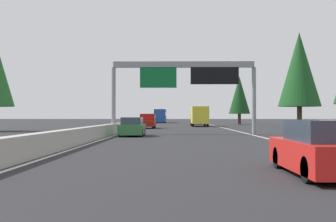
# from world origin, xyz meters

# --- Properties ---
(ground_plane) EXTENTS (320.00, 320.00, 0.00)m
(ground_plane) POSITION_xyz_m (60.00, 0.00, 0.00)
(ground_plane) COLOR #262628
(median_barrier) EXTENTS (180.00, 0.56, 0.90)m
(median_barrier) POSITION_xyz_m (80.00, 0.30, 0.45)
(median_barrier) COLOR #ADAAA3
(median_barrier) RESTS_ON ground
(shoulder_stripe_right) EXTENTS (160.00, 0.16, 0.01)m
(shoulder_stripe_right) POSITION_xyz_m (70.00, -11.52, 0.01)
(shoulder_stripe_right) COLOR silver
(shoulder_stripe_right) RESTS_ON ground
(shoulder_stripe_median) EXTENTS (160.00, 0.16, 0.01)m
(shoulder_stripe_median) POSITION_xyz_m (70.00, -0.25, 0.01)
(shoulder_stripe_median) COLOR silver
(shoulder_stripe_median) RESTS_ON ground
(sign_gantry_overhead) EXTENTS (0.50, 12.68, 6.35)m
(sign_gantry_overhead) POSITION_xyz_m (33.81, -6.04, 5.05)
(sign_gantry_overhead) COLOR gray
(sign_gantry_overhead) RESTS_ON ground
(sedan_far_center) EXTENTS (4.40, 1.80, 1.47)m
(sedan_far_center) POSITION_xyz_m (8.38, -9.02, 0.68)
(sedan_far_center) COLOR red
(sedan_far_center) RESTS_ON ground
(sedan_mid_center) EXTENTS (4.40, 1.80, 1.47)m
(sedan_mid_center) POSITION_xyz_m (29.98, -1.76, 0.68)
(sedan_mid_center) COLOR #2D6B38
(sedan_mid_center) RESTS_ON ground
(box_truck_near_right) EXTENTS (8.50, 2.40, 2.95)m
(box_truck_near_right) POSITION_xyz_m (60.75, -8.80, 1.61)
(box_truck_near_right) COLOR gold
(box_truck_near_right) RESTS_ON ground
(sedan_far_right) EXTENTS (4.40, 1.80, 1.47)m
(sedan_far_right) POSITION_xyz_m (75.47, -9.16, 0.68)
(sedan_far_right) COLOR silver
(sedan_far_right) RESTS_ON ground
(bus_distant_a) EXTENTS (11.50, 2.55, 3.10)m
(bus_distant_a) POSITION_xyz_m (95.04, -1.71, 1.72)
(bus_distant_a) COLOR #1E4793
(bus_distant_a) RESTS_ON ground
(pickup_near_center) EXTENTS (5.60, 2.00, 1.86)m
(pickup_near_center) POSITION_xyz_m (51.01, -1.55, 0.91)
(pickup_near_center) COLOR maroon
(pickup_near_center) RESTS_ON ground
(conifer_right_mid) EXTENTS (5.79, 5.79, 13.17)m
(conifer_right_mid) POSITION_xyz_m (55.06, -22.28, 8.01)
(conifer_right_mid) COLOR #4C3823
(conifer_right_mid) RESTS_ON ground
(conifer_right_far) EXTENTS (3.97, 3.97, 9.02)m
(conifer_right_far) POSITION_xyz_m (75.41, -17.15, 5.47)
(conifer_right_far) COLOR #4C3823
(conifer_right_far) RESTS_ON ground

